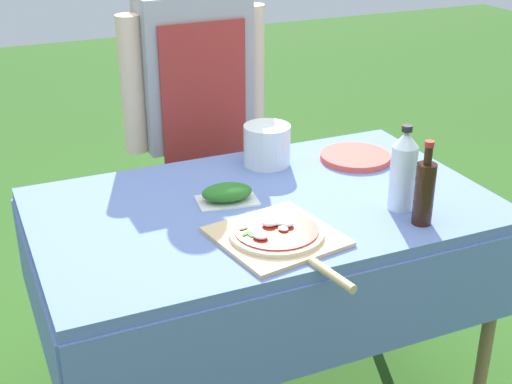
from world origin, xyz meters
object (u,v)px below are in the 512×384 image
object	(u,v)px
person_cook	(196,109)
mixing_tub	(267,145)
plate_stack	(355,157)
herb_container	(227,193)
pizza_on_peel	(278,236)
prep_table	(263,228)
water_bottle	(403,170)
oil_bottle	(424,192)

from	to	relation	value
person_cook	mixing_tub	world-z (taller)	person_cook
plate_stack	herb_container	bearing A→B (deg)	-165.83
pizza_on_peel	mixing_tub	distance (m)	0.54
person_cook	plate_stack	distance (m)	0.65
prep_table	herb_container	distance (m)	0.16
pizza_on_peel	plate_stack	xyz separation A→B (m)	(0.49, 0.41, -0.00)
pizza_on_peel	herb_container	world-z (taller)	herb_container
herb_container	mixing_tub	bearing A→B (deg)	43.62
pizza_on_peel	person_cook	bearing A→B (deg)	74.47
water_bottle	herb_container	xyz separation A→B (m)	(-0.45, 0.25, -0.09)
prep_table	plate_stack	distance (m)	0.48
pizza_on_peel	oil_bottle	xyz separation A→B (m)	(0.41, -0.07, 0.08)
prep_table	pizza_on_peel	world-z (taller)	pizza_on_peel
prep_table	person_cook	xyz separation A→B (m)	(0.03, 0.69, 0.17)
oil_bottle	mixing_tub	distance (m)	0.62
pizza_on_peel	prep_table	bearing A→B (deg)	65.47
water_bottle	mixing_tub	size ratio (longest dim) A/B	1.64
person_cook	oil_bottle	distance (m)	1.04
prep_table	pizza_on_peel	distance (m)	0.26
prep_table	water_bottle	bearing A→B (deg)	-29.03
oil_bottle	person_cook	bearing A→B (deg)	108.13
oil_bottle	mixing_tub	world-z (taller)	oil_bottle
pizza_on_peel	herb_container	distance (m)	0.28
mixing_tub	plate_stack	bearing A→B (deg)	-16.84
person_cook	mixing_tub	xyz separation A→B (m)	(0.11, -0.41, -0.02)
prep_table	person_cook	size ratio (longest dim) A/B	0.92
prep_table	oil_bottle	size ratio (longest dim) A/B	5.56
person_cook	oil_bottle	bearing A→B (deg)	107.15
prep_table	person_cook	bearing A→B (deg)	87.43
person_cook	herb_container	size ratio (longest dim) A/B	7.72
prep_table	herb_container	bearing A→B (deg)	151.75
mixing_tub	plate_stack	size ratio (longest dim) A/B	0.65
water_bottle	mixing_tub	world-z (taller)	water_bottle
oil_bottle	herb_container	bearing A→B (deg)	141.88
water_bottle	herb_container	size ratio (longest dim) A/B	1.33
oil_bottle	water_bottle	world-z (taller)	water_bottle
pizza_on_peel	water_bottle	xyz separation A→B (m)	(0.41, 0.03, 0.11)
person_cook	mixing_tub	bearing A→B (deg)	103.40
mixing_tub	water_bottle	bearing A→B (deg)	-65.17
person_cook	mixing_tub	size ratio (longest dim) A/B	9.48
pizza_on_peel	mixing_tub	size ratio (longest dim) A/B	3.13
person_cook	water_bottle	bearing A→B (deg)	109.15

